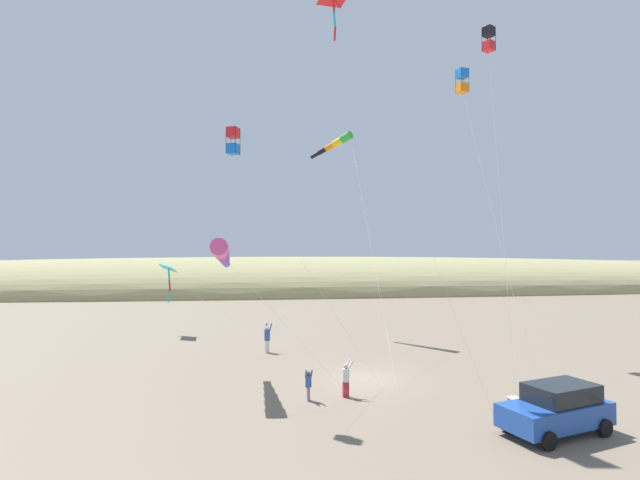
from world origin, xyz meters
TOP-DOWN VIEW (x-y plane):
  - ground_plane at (0.00, 0.00)m, footprint 600.00×600.00m
  - dune_ridge_grassy at (55.00, 0.00)m, footprint 28.00×240.00m
  - parked_car at (-8.39, -5.43)m, footprint 3.01×4.65m
  - cooler_box at (-5.49, -5.41)m, footprint 0.62×0.42m
  - person_adult_flyer at (6.92, 5.37)m, footprint 0.69×0.62m
  - person_child_green_jacket at (-3.43, 3.56)m, footprint 0.45×0.36m
  - person_child_grey_jacket at (-3.12, 1.74)m, footprint 0.50×0.59m
  - kite_windsock_orange_high_right at (-0.80, 7.75)m, footprint 6.94×6.77m
  - kite_windsock_rainbow_low_near at (13.22, -0.37)m, footprint 17.77×3.29m
  - kite_delta_long_streamer_right at (14.99, 13.44)m, footprint 6.79×8.14m
  - kite_box_magenta_far_left at (6.14, -8.34)m, footprint 10.58×1.30m
  - kite_box_black_fish_shape at (-3.18, 7.04)m, footprint 1.55×7.73m
  - kite_box_red_high_left at (-3.81, -5.20)m, footprint 4.22×1.26m

SIDE VIEW (x-z plane):
  - ground_plane at x=0.00m, z-range 0.00..0.00m
  - dune_ridge_grassy at x=55.00m, z-range -5.92..5.92m
  - cooler_box at x=-5.49m, z-range 0.00..0.42m
  - person_child_green_jacket at x=-3.43m, z-range 0.07..1.56m
  - person_child_grey_jacket at x=-3.12m, z-range 0.08..1.80m
  - parked_car at x=-8.39m, z-range 0.03..1.88m
  - person_adult_flyer at x=6.92m, z-range 0.09..2.05m
  - kite_delta_long_streamer_right at x=14.99m, z-range 2.46..8.42m
  - kite_windsock_orange_high_right at x=-0.80m, z-range 3.01..10.56m
  - kite_box_black_fish_shape at x=-3.18m, z-range 5.68..18.33m
  - kite_windsock_rainbow_low_near at x=13.22m, z-range 7.59..24.33m
  - kite_box_red_high_left at x=-3.81m, z-range 8.27..26.07m
  - kite_box_magenta_far_left at x=6.14m, z-range 9.05..28.89m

